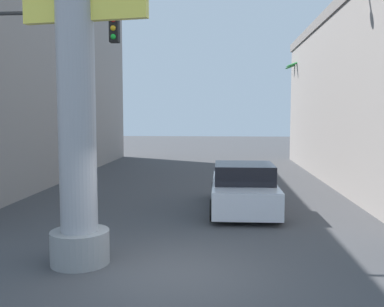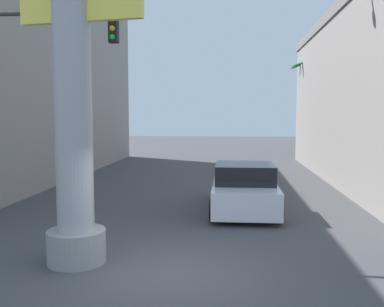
# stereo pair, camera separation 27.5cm
# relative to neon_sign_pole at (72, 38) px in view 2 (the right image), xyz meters

# --- Properties ---
(ground_plane) EXTENTS (86.19, 86.19, 0.00)m
(ground_plane) POSITION_rel_neon_sign_pole_xyz_m (2.05, 9.58, -4.68)
(ground_plane) COLOR #424244
(building_left) EXTENTS (6.29, 22.02, 10.99)m
(building_left) POSITION_rel_neon_sign_pole_xyz_m (-7.50, 11.84, 0.83)
(building_left) COLOR gray
(building_left) RESTS_ON ground
(neon_sign_pole) EXTENTS (3.02, 1.23, 10.28)m
(neon_sign_pole) POSITION_rel_neon_sign_pole_xyz_m (0.00, 0.00, 0.00)
(neon_sign_pole) COLOR #9E9EA3
(neon_sign_pole) RESTS_ON ground
(traffic_light_mast) EXTENTS (5.41, 0.32, 5.92)m
(traffic_light_mast) POSITION_rel_neon_sign_pole_xyz_m (-2.77, 2.72, -0.48)
(traffic_light_mast) COLOR #333333
(traffic_light_mast) RESTS_ON ground
(car_lead) EXTENTS (2.15, 4.69, 1.56)m
(car_lead) POSITION_rel_neon_sign_pole_xyz_m (3.65, 5.33, -3.97)
(car_lead) COLOR black
(car_lead) RESTS_ON ground
(palm_tree_far_right) EXTENTS (2.90, 2.98, 6.71)m
(palm_tree_far_right) POSITION_rel_neon_sign_pole_xyz_m (8.25, 19.80, -0.51)
(palm_tree_far_right) COLOR brown
(palm_tree_far_right) RESTS_ON ground
(palm_tree_mid_left) EXTENTS (2.67, 2.69, 8.75)m
(palm_tree_mid_left) POSITION_rel_neon_sign_pole_xyz_m (-4.86, 10.22, 0.56)
(palm_tree_mid_left) COLOR brown
(palm_tree_mid_left) RESTS_ON ground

